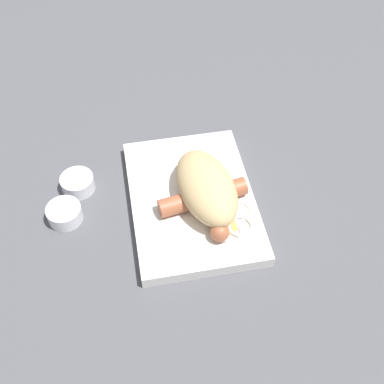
% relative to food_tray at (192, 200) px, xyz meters
% --- Properties ---
extents(ground_plane, '(3.00, 3.00, 0.00)m').
position_rel_food_tray_xyz_m(ground_plane, '(0.00, 0.00, -0.01)').
color(ground_plane, '#4C4C51').
extents(food_tray, '(0.27, 0.19, 0.02)m').
position_rel_food_tray_xyz_m(food_tray, '(0.00, 0.00, 0.00)').
color(food_tray, silver).
rests_on(food_tray, ground_plane).
extents(bread_roll, '(0.16, 0.10, 0.06)m').
position_rel_food_tray_xyz_m(bread_roll, '(0.01, 0.02, 0.04)').
color(bread_roll, tan).
rests_on(bread_roll, food_tray).
extents(sausage, '(0.16, 0.14, 0.03)m').
position_rel_food_tray_xyz_m(sausage, '(0.02, 0.01, 0.02)').
color(sausage, '#9E5638').
rests_on(sausage, food_tray).
extents(pickled_veggies, '(0.07, 0.07, 0.01)m').
position_rel_food_tray_xyz_m(pickled_veggies, '(0.06, 0.05, 0.01)').
color(pickled_veggies, orange).
rests_on(pickled_veggies, food_tray).
extents(condiment_cup_near, '(0.05, 0.05, 0.03)m').
position_rel_food_tray_xyz_m(condiment_cup_near, '(-0.07, -0.18, 0.00)').
color(condiment_cup_near, white).
rests_on(condiment_cup_near, ground_plane).
extents(condiment_cup_far, '(0.05, 0.05, 0.03)m').
position_rel_food_tray_xyz_m(condiment_cup_far, '(-0.01, -0.20, 0.00)').
color(condiment_cup_far, white).
rests_on(condiment_cup_far, ground_plane).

